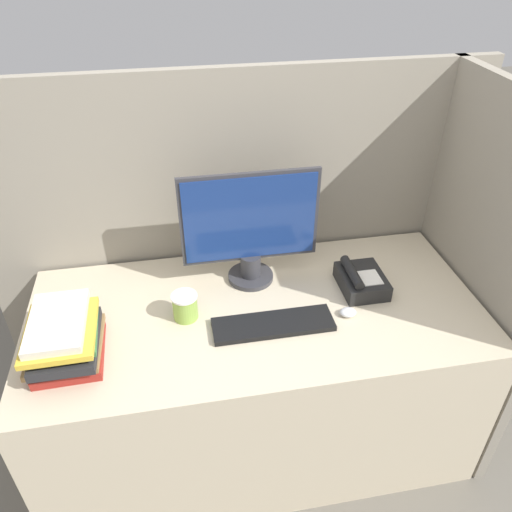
{
  "coord_description": "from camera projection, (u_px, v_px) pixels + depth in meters",
  "views": [
    {
      "loc": [
        -0.26,
        -1.0,
        1.98
      ],
      "look_at": [
        0.01,
        0.44,
        0.96
      ],
      "focal_mm": 35.0,
      "sensor_mm": 36.0,
      "label": 1
    }
  ],
  "objects": [
    {
      "name": "cubicle_panel_right",
      "position": [
        470.0,
        275.0,
        2.02
      ],
      "size": [
        0.04,
        0.85,
        1.52
      ],
      "color": "gray",
      "rests_on": "ground_plane"
    },
    {
      "name": "desk",
      "position": [
        256.0,
        376.0,
        2.08
      ],
      "size": [
        1.69,
        0.79,
        0.74
      ],
      "color": "beige",
      "rests_on": "ground_plane"
    },
    {
      "name": "monitor",
      "position": [
        250.0,
        230.0,
        1.9
      ],
      "size": [
        0.53,
        0.18,
        0.47
      ],
      "color": "#333338",
      "rests_on": "desk"
    },
    {
      "name": "cubicle_panel_rear",
      "position": [
        239.0,
        243.0,
        2.21
      ],
      "size": [
        2.09,
        0.04,
        1.52
      ],
      "color": "gray",
      "rests_on": "ground_plane"
    },
    {
      "name": "coffee_cup",
      "position": [
        185.0,
        306.0,
        1.81
      ],
      "size": [
        0.09,
        0.09,
        0.1
      ],
      "color": "#8CB247",
      "rests_on": "desk"
    },
    {
      "name": "mouse",
      "position": [
        348.0,
        312.0,
        1.84
      ],
      "size": [
        0.06,
        0.05,
        0.03
      ],
      "color": "silver",
      "rests_on": "desk"
    },
    {
      "name": "keyboard",
      "position": [
        273.0,
        324.0,
        1.79
      ],
      "size": [
        0.44,
        0.13,
        0.02
      ],
      "color": "black",
      "rests_on": "desk"
    },
    {
      "name": "desk_telephone",
      "position": [
        361.0,
        280.0,
        1.95
      ],
      "size": [
        0.17,
        0.21,
        0.1
      ],
      "color": "black",
      "rests_on": "desk"
    },
    {
      "name": "book_stack",
      "position": [
        65.0,
        339.0,
        1.63
      ],
      "size": [
        0.24,
        0.31,
        0.16
      ],
      "color": "maroon",
      "rests_on": "desk"
    }
  ]
}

